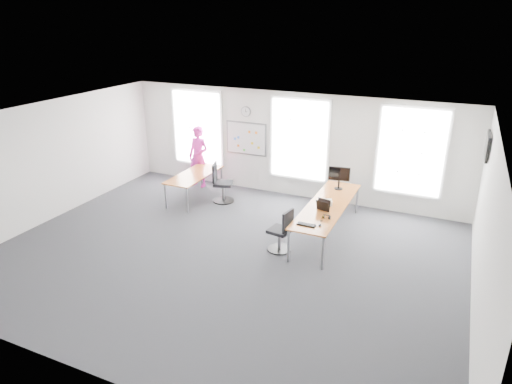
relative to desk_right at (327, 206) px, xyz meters
The scene contains 24 objects.
floor 2.67m from the desk_right, 133.50° to the right, with size 10.00×10.00×0.00m, color #2B2C31.
ceiling 3.42m from the desk_right, 133.50° to the right, with size 10.00×10.00×0.00m, color silver.
wall_back 2.87m from the desk_right, 129.58° to the left, with size 10.00×10.00×0.00m, color white.
wall_front 6.17m from the desk_right, 106.77° to the right, with size 10.00×10.00×0.00m, color white.
wall_left 7.06m from the desk_right, 164.61° to the right, with size 10.00×10.00×0.00m, color white.
wall_right 3.81m from the desk_right, 29.94° to the right, with size 10.00×10.00×0.00m, color white.
window_left 5.30m from the desk_right, 156.15° to the left, with size 1.60×0.06×2.20m, color silver.
window_mid 2.74m from the desk_right, 124.84° to the left, with size 1.60×0.06×2.20m, color silver.
window_right 2.78m from the desk_right, 53.97° to the left, with size 1.60×0.06×2.20m, color silver.
desk_right is the anchor object (origin of this frame).
desk_left 4.16m from the desk_right, behind, with size 0.81×2.04×0.74m.
chair_right 1.38m from the desk_right, 120.61° to the right, with size 0.53×0.53×1.00m.
chair_left 3.43m from the desk_right, 165.77° to the left, with size 0.65×0.65×1.12m.
person 4.83m from the desk_right, 159.58° to the left, with size 0.68×0.45×1.86m, color #DD27A8.
whiteboard 3.85m from the desk_right, 145.93° to the left, with size 1.20×0.03×0.90m, color white.
wall_clock 4.09m from the desk_right, 145.93° to the left, with size 0.30×0.30×0.04m, color gray.
tv 3.72m from the desk_right, 19.67° to the left, with size 0.06×0.90×0.55m, color black.
keyboard 1.28m from the desk_right, 94.34° to the right, with size 0.41×0.15×0.02m, color black.
mouse 1.22m from the desk_right, 81.58° to the right, with size 0.07×0.11×0.04m, color black.
lens_cap 0.96m from the desk_right, 81.47° to the right, with size 0.07×0.07×0.01m, color black.
headphones 0.82m from the desk_right, 75.83° to the right, with size 0.17×0.09×0.10m.
laptop_sleeve 0.43m from the desk_right, 89.16° to the right, with size 0.34×0.25×0.27m.
paper_stack 0.12m from the desk_right, behind, with size 0.31×0.23×0.11m, color beige.
monitor 1.17m from the desk_right, 91.44° to the left, with size 0.53×0.22×0.59m.
Camera 1 is at (4.30, -7.83, 4.99)m, focal length 32.00 mm.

